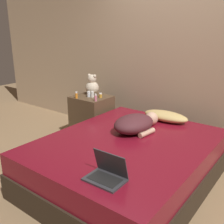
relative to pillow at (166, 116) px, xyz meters
The scene contains 13 objects.
ground_plane 1.00m from the pillow, 92.62° to the right, with size 12.00×12.00×0.00m, color #937551.
wall_back 0.88m from the pillow, 94.57° to the left, with size 8.00×0.06×2.60m.
bed 0.89m from the pillow, 92.62° to the right, with size 1.64×2.05×0.50m.
nightstand 1.22m from the pillow, behind, with size 0.54×0.49×0.67m.
pillow is the anchor object (origin of this frame).
person_lying 0.56m from the pillow, 101.55° to the right, with size 0.45×0.71×0.20m.
laptop 1.58m from the pillow, 80.63° to the right, with size 0.32×0.22×0.22m.
teddy_bear 1.28m from the pillow, behind, with size 0.21×0.21×0.32m.
bottle_amber 1.05m from the pillow, behind, with size 0.05×0.05×0.07m.
bottle_white 1.16m from the pillow, behind, with size 0.05×0.05×0.09m.
bottle_orange 1.34m from the pillow, 165.89° to the right, with size 0.04×0.04×0.10m.
bottle_pink 1.01m from the pillow, 163.94° to the right, with size 0.03×0.03×0.11m.
bottle_clear 1.22m from the pillow, behind, with size 0.05×0.05×0.09m.
Camera 1 is at (1.44, -2.16, 1.65)m, focal length 42.00 mm.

